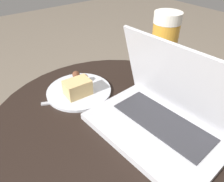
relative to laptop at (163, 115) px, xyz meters
The scene contains 6 objects.
table 0.20m from the laptop, 145.46° to the right, with size 0.72×0.72×0.49m.
napkin 0.29m from the laptop, 165.26° to the right, with size 0.17×0.14×0.00m.
laptop is the anchor object (origin of this frame).
beer_glass 0.19m from the laptop, 135.61° to the left, with size 0.08×0.08×0.26m.
snack_plate 0.29m from the laptop, 161.87° to the right, with size 0.21×0.21×0.06m.
fork 0.27m from the laptop, 154.64° to the right, with size 0.10×0.18×0.01m.
Camera 1 is at (0.36, -0.29, 0.92)m, focal length 35.00 mm.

